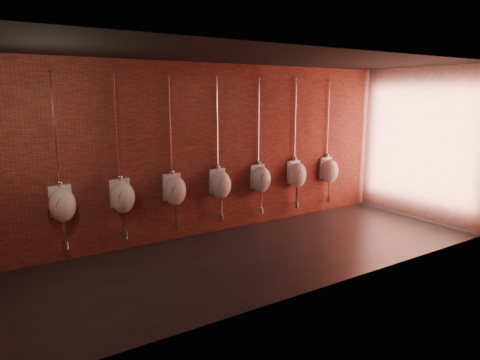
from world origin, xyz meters
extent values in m
plane|color=black|center=(0.00, 0.00, 0.00)|extent=(8.50, 8.50, 0.00)
cube|color=black|center=(0.00, 0.00, 3.20)|extent=(8.50, 3.00, 0.04)
cube|color=brown|center=(0.00, 1.50, 1.60)|extent=(8.50, 0.04, 3.20)
cube|color=brown|center=(0.00, -1.50, 1.60)|extent=(8.50, 0.04, 3.20)
cube|color=brown|center=(4.25, 0.00, 1.60)|extent=(0.04, 3.00, 3.20)
ellipsoid|color=white|center=(-2.73, 1.34, 0.95)|extent=(0.43, 0.38, 0.54)
cube|color=white|center=(-2.73, 1.48, 1.00)|extent=(0.35, 0.06, 0.48)
cylinder|color=#989898|center=(-2.73, 1.21, 0.98)|extent=(0.24, 0.04, 0.24)
cylinder|color=silver|center=(-2.73, 1.46, 2.08)|extent=(0.03, 0.03, 1.74)
sphere|color=silver|center=(-2.73, 1.45, 1.28)|extent=(0.10, 0.10, 0.10)
cylinder|color=silver|center=(-2.73, 1.46, 2.95)|extent=(0.06, 0.06, 0.01)
cylinder|color=silver|center=(-2.73, 1.34, 0.55)|extent=(0.04, 0.04, 0.38)
cylinder|color=silver|center=(-2.73, 1.34, 0.30)|extent=(0.10, 0.10, 0.13)
cylinder|color=silver|center=(-2.73, 1.43, 0.30)|extent=(0.04, 0.18, 0.04)
ellipsoid|color=white|center=(-1.78, 1.34, 0.95)|extent=(0.43, 0.38, 0.54)
cube|color=white|center=(-1.78, 1.48, 1.00)|extent=(0.35, 0.06, 0.48)
cylinder|color=#989898|center=(-1.78, 1.21, 0.98)|extent=(0.24, 0.04, 0.24)
cylinder|color=silver|center=(-1.78, 1.46, 2.08)|extent=(0.03, 0.03, 1.74)
sphere|color=silver|center=(-1.78, 1.45, 1.28)|extent=(0.10, 0.10, 0.10)
cylinder|color=silver|center=(-1.78, 1.46, 2.95)|extent=(0.06, 0.06, 0.01)
cylinder|color=silver|center=(-1.78, 1.34, 0.55)|extent=(0.04, 0.04, 0.38)
cylinder|color=silver|center=(-1.78, 1.34, 0.30)|extent=(0.10, 0.10, 0.13)
cylinder|color=silver|center=(-1.78, 1.43, 0.30)|extent=(0.04, 0.18, 0.04)
ellipsoid|color=white|center=(-0.84, 1.34, 0.95)|extent=(0.43, 0.38, 0.54)
cube|color=white|center=(-0.84, 1.48, 1.00)|extent=(0.35, 0.06, 0.48)
cylinder|color=#989898|center=(-0.84, 1.21, 0.98)|extent=(0.24, 0.04, 0.24)
cylinder|color=silver|center=(-0.84, 1.46, 2.08)|extent=(0.03, 0.03, 1.74)
sphere|color=silver|center=(-0.84, 1.45, 1.28)|extent=(0.10, 0.10, 0.10)
cylinder|color=silver|center=(-0.84, 1.46, 2.95)|extent=(0.06, 0.06, 0.01)
cylinder|color=silver|center=(-0.84, 1.34, 0.55)|extent=(0.04, 0.04, 0.38)
cylinder|color=silver|center=(-0.84, 1.34, 0.30)|extent=(0.10, 0.10, 0.13)
cylinder|color=silver|center=(-0.84, 1.43, 0.30)|extent=(0.04, 0.18, 0.04)
ellipsoid|color=white|center=(0.11, 1.34, 0.95)|extent=(0.43, 0.38, 0.54)
cube|color=white|center=(0.11, 1.48, 1.00)|extent=(0.35, 0.06, 0.48)
cylinder|color=#989898|center=(0.11, 1.21, 0.98)|extent=(0.24, 0.04, 0.24)
cylinder|color=silver|center=(0.11, 1.46, 2.08)|extent=(0.03, 0.03, 1.74)
sphere|color=silver|center=(0.11, 1.45, 1.28)|extent=(0.10, 0.10, 0.10)
cylinder|color=silver|center=(0.11, 1.46, 2.95)|extent=(0.06, 0.06, 0.01)
cylinder|color=silver|center=(0.11, 1.34, 0.55)|extent=(0.04, 0.04, 0.38)
cylinder|color=silver|center=(0.11, 1.34, 0.30)|extent=(0.10, 0.10, 0.13)
cylinder|color=silver|center=(0.11, 1.43, 0.30)|extent=(0.04, 0.18, 0.04)
ellipsoid|color=white|center=(1.05, 1.34, 0.95)|extent=(0.43, 0.38, 0.54)
cube|color=white|center=(1.05, 1.48, 1.00)|extent=(0.35, 0.06, 0.48)
cylinder|color=#989898|center=(1.05, 1.21, 0.98)|extent=(0.24, 0.04, 0.24)
cylinder|color=silver|center=(1.05, 1.46, 2.08)|extent=(0.03, 0.03, 1.74)
sphere|color=silver|center=(1.05, 1.45, 1.28)|extent=(0.10, 0.10, 0.10)
cylinder|color=silver|center=(1.05, 1.46, 2.95)|extent=(0.06, 0.06, 0.01)
cylinder|color=silver|center=(1.05, 1.34, 0.55)|extent=(0.04, 0.04, 0.38)
cylinder|color=silver|center=(1.05, 1.34, 0.30)|extent=(0.10, 0.10, 0.13)
cylinder|color=silver|center=(1.05, 1.43, 0.30)|extent=(0.04, 0.18, 0.04)
ellipsoid|color=white|center=(2.00, 1.34, 0.95)|extent=(0.43, 0.38, 0.54)
cube|color=white|center=(2.00, 1.48, 1.00)|extent=(0.35, 0.06, 0.48)
cylinder|color=#989898|center=(2.00, 1.21, 0.98)|extent=(0.24, 0.04, 0.24)
cylinder|color=silver|center=(2.00, 1.46, 2.08)|extent=(0.03, 0.03, 1.74)
sphere|color=silver|center=(2.00, 1.45, 1.28)|extent=(0.10, 0.10, 0.10)
cylinder|color=silver|center=(2.00, 1.46, 2.95)|extent=(0.06, 0.06, 0.01)
cylinder|color=silver|center=(2.00, 1.34, 0.55)|extent=(0.04, 0.04, 0.38)
cylinder|color=silver|center=(2.00, 1.34, 0.30)|extent=(0.10, 0.10, 0.13)
cylinder|color=silver|center=(2.00, 1.43, 0.30)|extent=(0.04, 0.18, 0.04)
ellipsoid|color=white|center=(2.94, 1.34, 0.95)|extent=(0.43, 0.38, 0.54)
cube|color=white|center=(2.94, 1.48, 1.00)|extent=(0.35, 0.06, 0.48)
cylinder|color=#989898|center=(2.94, 1.21, 0.98)|extent=(0.24, 0.04, 0.24)
cylinder|color=silver|center=(2.94, 1.46, 2.08)|extent=(0.03, 0.03, 1.74)
sphere|color=silver|center=(2.94, 1.45, 1.28)|extent=(0.10, 0.10, 0.10)
cylinder|color=silver|center=(2.94, 1.46, 2.95)|extent=(0.06, 0.06, 0.01)
cylinder|color=silver|center=(2.94, 1.34, 0.55)|extent=(0.04, 0.04, 0.38)
cylinder|color=silver|center=(2.94, 1.34, 0.30)|extent=(0.10, 0.10, 0.13)
cylinder|color=silver|center=(2.94, 1.43, 0.30)|extent=(0.04, 0.18, 0.04)
camera|label=1|loc=(-3.89, -5.52, 2.61)|focal=32.00mm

